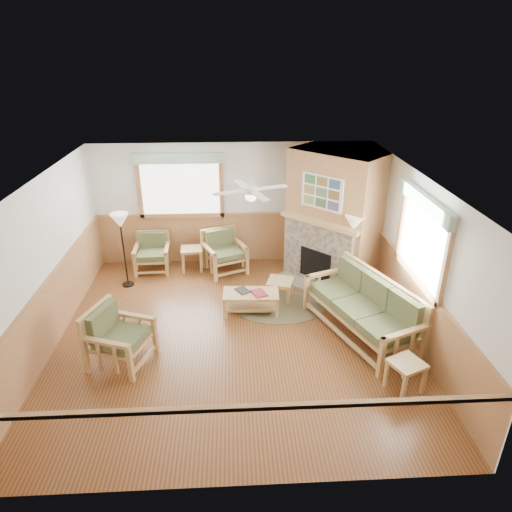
{
  "coord_description": "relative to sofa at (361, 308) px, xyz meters",
  "views": [
    {
      "loc": [
        0.01,
        -6.59,
        4.56
      ],
      "look_at": [
        0.4,
        0.7,
        1.15
      ],
      "focal_mm": 32.0,
      "sensor_mm": 36.0,
      "label": 1
    }
  ],
  "objects": [
    {
      "name": "floor",
      "position": [
        -2.13,
        0.1,
        -0.52
      ],
      "size": [
        6.0,
        6.0,
        0.01
      ],
      "primitive_type": "cube",
      "color": "brown",
      "rests_on": "ground"
    },
    {
      "name": "wall_left",
      "position": [
        -5.13,
        0.1,
        0.84
      ],
      "size": [
        0.02,
        6.0,
        2.7
      ],
      "primitive_type": "cube",
      "color": "silver",
      "rests_on": "floor"
    },
    {
      "name": "armchair_back_left",
      "position": [
        -3.9,
        2.65,
        -0.1
      ],
      "size": [
        0.75,
        0.75,
        0.82
      ],
      "primitive_type": null,
      "rotation": [
        0.0,
        0.0,
        0.03
      ],
      "color": "tan",
      "rests_on": "floor"
    },
    {
      "name": "armchair_left",
      "position": [
        -3.9,
        -0.56,
        -0.04
      ],
      "size": [
        1.06,
        1.06,
        0.93
      ],
      "primitive_type": null,
      "rotation": [
        0.0,
        0.0,
        1.23
      ],
      "color": "tan",
      "rests_on": "floor"
    },
    {
      "name": "coffee_table",
      "position": [
        -1.82,
        0.81,
        -0.31
      ],
      "size": [
        1.04,
        0.56,
        0.41
      ],
      "primitive_type": null,
      "rotation": [
        0.0,
        0.0,
        -0.05
      ],
      "color": "tan",
      "rests_on": "floor"
    },
    {
      "name": "braided_rug",
      "position": [
        -1.27,
        0.92,
        -0.5
      ],
      "size": [
        1.87,
        1.87,
        0.01
      ],
      "primitive_type": "cylinder",
      "rotation": [
        0.0,
        0.0,
        -0.08
      ],
      "color": "brown",
      "rests_on": "floor"
    },
    {
      "name": "footstool",
      "position": [
        -1.24,
        1.25,
        -0.31
      ],
      "size": [
        0.59,
        0.59,
        0.41
      ],
      "primitive_type": null,
      "rotation": [
        0.0,
        0.0,
        -0.3
      ],
      "color": "tan",
      "rests_on": "floor"
    },
    {
      "name": "floor_lamp_left",
      "position": [
        -4.33,
        1.99,
        0.28
      ],
      "size": [
        0.37,
        0.37,
        1.58
      ],
      "primitive_type": null,
      "rotation": [
        0.0,
        0.0,
        -0.03
      ],
      "color": "black",
      "rests_on": "floor"
    },
    {
      "name": "armchair_back_right",
      "position": [
        -2.32,
        2.53,
        -0.06
      ],
      "size": [
        1.05,
        1.05,
        0.9
      ],
      "primitive_type": null,
      "rotation": [
        0.0,
        0.0,
        0.4
      ],
      "color": "tan",
      "rests_on": "floor"
    },
    {
      "name": "ceiling",
      "position": [
        -2.13,
        0.1,
        2.19
      ],
      "size": [
        6.0,
        6.0,
        0.01
      ],
      "primitive_type": "cube",
      "color": "white",
      "rests_on": "floor"
    },
    {
      "name": "wall_front",
      "position": [
        -2.13,
        -2.9,
        0.84
      ],
      "size": [
        6.0,
        0.02,
        2.7
      ],
      "primitive_type": "cube",
      "color": "silver",
      "rests_on": "floor"
    },
    {
      "name": "window_back",
      "position": [
        -3.23,
        3.06,
        2.02
      ],
      "size": [
        1.9,
        0.16,
        1.5
      ],
      "primitive_type": null,
      "color": "white",
      "rests_on": "wall_back"
    },
    {
      "name": "fireplace",
      "position": [
        -0.08,
        2.15,
        0.84
      ],
      "size": [
        3.11,
        3.11,
        2.7
      ],
      "primitive_type": null,
      "rotation": [
        0.0,
        0.0,
        -0.79
      ],
      "color": "#9F6C41",
      "rests_on": "floor"
    },
    {
      "name": "sofa",
      "position": [
        0.0,
        0.0,
        0.0
      ],
      "size": [
        2.4,
        1.68,
        1.02
      ],
      "primitive_type": null,
      "rotation": [
        0.0,
        0.0,
        -1.19
      ],
      "color": "tan",
      "rests_on": "floor"
    },
    {
      "name": "wall_back",
      "position": [
        -2.13,
        3.1,
        0.84
      ],
      "size": [
        6.0,
        0.02,
        2.7
      ],
      "primitive_type": "cube",
      "color": "silver",
      "rests_on": "floor"
    },
    {
      "name": "book_red",
      "position": [
        -1.67,
        0.76,
        -0.07
      ],
      "size": [
        0.31,
        0.36,
        0.03
      ],
      "primitive_type": "cube",
      "rotation": [
        0.0,
        0.0,
        0.37
      ],
      "color": "maroon",
      "rests_on": "coffee_table"
    },
    {
      "name": "wainscot",
      "position": [
        -2.13,
        0.1,
        0.04
      ],
      "size": [
        6.0,
        6.0,
        1.1
      ],
      "primitive_type": null,
      "color": "#9F6C41",
      "rests_on": "floor"
    },
    {
      "name": "book_dark",
      "position": [
        -1.97,
        0.88,
        -0.08
      ],
      "size": [
        0.31,
        0.33,
        0.03
      ],
      "primitive_type": "cube",
      "rotation": [
        0.0,
        0.0,
        0.53
      ],
      "color": "#252620",
      "rests_on": "coffee_table"
    },
    {
      "name": "end_table_chairs",
      "position": [
        -3.04,
        2.65,
        -0.25
      ],
      "size": [
        0.48,
        0.47,
        0.51
      ],
      "primitive_type": null,
      "rotation": [
        0.0,
        0.0,
        0.07
      ],
      "color": "tan",
      "rests_on": "floor"
    },
    {
      "name": "ceiling_fan",
      "position": [
        -1.83,
        0.4,
        2.15
      ],
      "size": [
        1.59,
        1.59,
        0.36
      ],
      "primitive_type": null,
      "rotation": [
        0.0,
        0.0,
        0.35
      ],
      "color": "white",
      "rests_on": "ceiling"
    },
    {
      "name": "wall_right",
      "position": [
        0.87,
        0.1,
        0.84
      ],
      "size": [
        0.02,
        6.0,
        2.7
      ],
      "primitive_type": "cube",
      "color": "silver",
      "rests_on": "floor"
    },
    {
      "name": "window_right",
      "position": [
        0.83,
        -0.1,
        2.02
      ],
      "size": [
        0.16,
        1.9,
        1.5
      ],
      "primitive_type": null,
      "color": "white",
      "rests_on": "wall_right"
    },
    {
      "name": "floor_lamp_right",
      "position": [
        0.15,
        1.35,
        0.33
      ],
      "size": [
        0.4,
        0.4,
        1.68
      ],
      "primitive_type": null,
      "rotation": [
        0.0,
        0.0,
        -0.04
      ],
      "color": "black",
      "rests_on": "floor"
    },
    {
      "name": "end_table_sofa",
      "position": [
        0.28,
        -1.44,
        -0.26
      ],
      "size": [
        0.58,
        0.57,
        0.49
      ],
      "primitive_type": null,
      "rotation": [
        0.0,
        0.0,
        0.42
      ],
      "color": "tan",
      "rests_on": "floor"
    }
  ]
}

